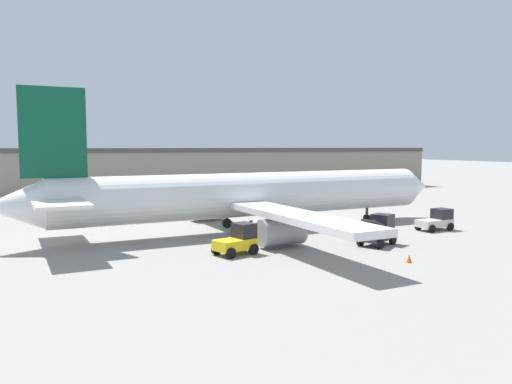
{
  "coord_description": "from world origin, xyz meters",
  "views": [
    {
      "loc": [
        -18.55,
        -40.84,
        7.59
      ],
      "look_at": [
        0.0,
        0.0,
        3.52
      ],
      "focal_mm": 35.0,
      "sensor_mm": 36.0,
      "label": 1
    }
  ],
  "objects_px": {
    "baggage_tug": "(437,220)",
    "belt_loader_truck": "(378,231)",
    "ground_crew_worker": "(372,224)",
    "pushback_tug": "(238,240)",
    "safety_cone_near": "(409,259)",
    "airplane": "(246,195)"
  },
  "relations": [
    {
      "from": "ground_crew_worker",
      "to": "pushback_tug",
      "type": "distance_m",
      "value": 14.14
    },
    {
      "from": "airplane",
      "to": "safety_cone_near",
      "type": "xyz_separation_m",
      "value": [
        4.96,
        -15.63,
        -3.0
      ]
    },
    {
      "from": "baggage_tug",
      "to": "airplane",
      "type": "bearing_deg",
      "value": 154.23
    },
    {
      "from": "baggage_tug",
      "to": "pushback_tug",
      "type": "height_order",
      "value": "pushback_tug"
    },
    {
      "from": "airplane",
      "to": "belt_loader_truck",
      "type": "relative_size",
      "value": 12.07
    },
    {
      "from": "belt_loader_truck",
      "to": "pushback_tug",
      "type": "xyz_separation_m",
      "value": [
        -11.24,
        1.36,
        -0.11
      ]
    },
    {
      "from": "belt_loader_truck",
      "to": "safety_cone_near",
      "type": "distance_m",
      "value": 6.1
    },
    {
      "from": "belt_loader_truck",
      "to": "safety_cone_near",
      "type": "height_order",
      "value": "belt_loader_truck"
    },
    {
      "from": "pushback_tug",
      "to": "safety_cone_near",
      "type": "relative_size",
      "value": 5.93
    },
    {
      "from": "safety_cone_near",
      "to": "belt_loader_truck",
      "type": "bearing_deg",
      "value": 70.88
    },
    {
      "from": "airplane",
      "to": "belt_loader_truck",
      "type": "xyz_separation_m",
      "value": [
        6.94,
        -9.92,
        -2.17
      ]
    },
    {
      "from": "baggage_tug",
      "to": "belt_loader_truck",
      "type": "distance_m",
      "value": 9.85
    },
    {
      "from": "airplane",
      "to": "safety_cone_near",
      "type": "height_order",
      "value": "airplane"
    },
    {
      "from": "belt_loader_truck",
      "to": "safety_cone_near",
      "type": "xyz_separation_m",
      "value": [
        -1.98,
        -5.71,
        -0.83
      ]
    },
    {
      "from": "airplane",
      "to": "baggage_tug",
      "type": "relative_size",
      "value": 12.48
    },
    {
      "from": "airplane",
      "to": "ground_crew_worker",
      "type": "distance_m",
      "value": 11.4
    },
    {
      "from": "ground_crew_worker",
      "to": "safety_cone_near",
      "type": "height_order",
      "value": "ground_crew_worker"
    },
    {
      "from": "ground_crew_worker",
      "to": "belt_loader_truck",
      "type": "distance_m",
      "value": 4.95
    },
    {
      "from": "ground_crew_worker",
      "to": "baggage_tug",
      "type": "distance_m",
      "value": 6.68
    },
    {
      "from": "safety_cone_near",
      "to": "ground_crew_worker",
      "type": "bearing_deg",
      "value": 65.08
    },
    {
      "from": "baggage_tug",
      "to": "safety_cone_near",
      "type": "height_order",
      "value": "baggage_tug"
    },
    {
      "from": "ground_crew_worker",
      "to": "belt_loader_truck",
      "type": "xyz_separation_m",
      "value": [
        -2.62,
        -4.19,
        0.2
      ]
    }
  ]
}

